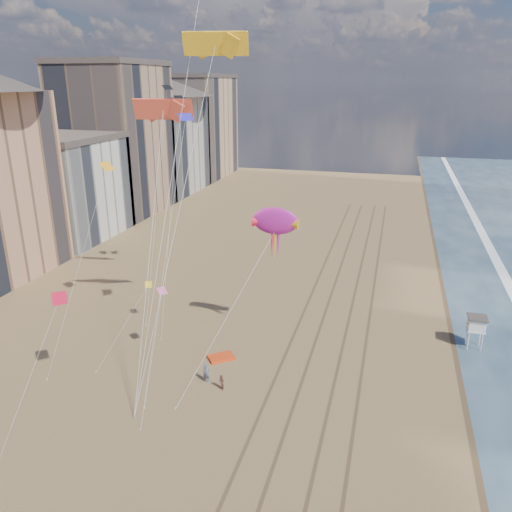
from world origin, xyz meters
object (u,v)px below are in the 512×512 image
(kite_flyer_a, at_px, (206,373))
(grounded_kite, at_px, (221,357))
(show_kite, at_px, (275,221))
(kite_flyer_b, at_px, (221,383))
(lifeguard_stand, at_px, (477,324))

(kite_flyer_a, bearing_deg, grounded_kite, 92.32)
(show_kite, height_order, kite_flyer_a, show_kite)
(grounded_kite, relative_size, kite_flyer_a, 1.27)
(show_kite, distance_m, kite_flyer_b, 15.33)
(grounded_kite, xyz_separation_m, kite_flyer_a, (0.09, -4.08, 0.80))
(lifeguard_stand, height_order, kite_flyer_a, lifeguard_stand)
(lifeguard_stand, bearing_deg, grounded_kite, -159.54)
(lifeguard_stand, distance_m, grounded_kite, 25.26)
(show_kite, bearing_deg, kite_flyer_a, -115.96)
(show_kite, bearing_deg, grounded_kite, -134.23)
(show_kite, bearing_deg, lifeguard_stand, 13.13)
(grounded_kite, distance_m, kite_flyer_a, 4.16)
(grounded_kite, xyz_separation_m, show_kite, (4.15, 4.26, 12.68))
(lifeguard_stand, height_order, kite_flyer_b, lifeguard_stand)
(grounded_kite, bearing_deg, lifeguard_stand, -18.01)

